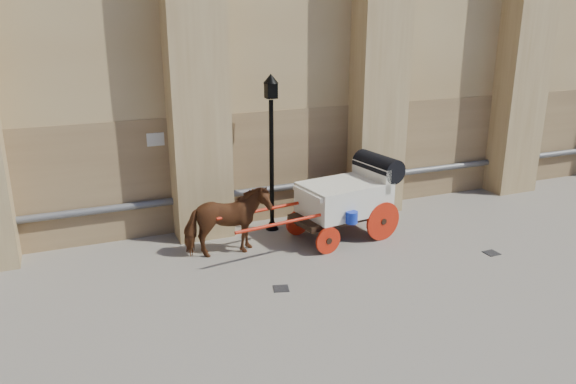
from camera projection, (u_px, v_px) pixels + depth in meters
name	position (u px, v px, depth m)	size (l,w,h in m)	color
ground	(294.00, 288.00, 11.65)	(90.00, 90.00, 0.00)	slate
horse	(227.00, 222.00, 12.97)	(0.89, 1.96, 1.66)	brown
carriage	(349.00, 195.00, 14.05)	(4.73, 1.88, 2.01)	black
street_lamp	(271.00, 149.00, 14.12)	(0.38, 0.38, 4.04)	black
drain_grate_near	(281.00, 289.00, 11.60)	(0.32, 0.32, 0.01)	black
drain_grate_far	(492.00, 253.00, 13.31)	(0.32, 0.32, 0.01)	black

